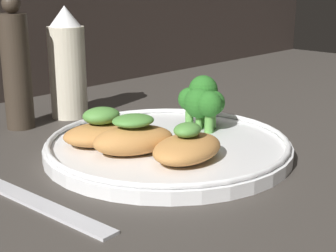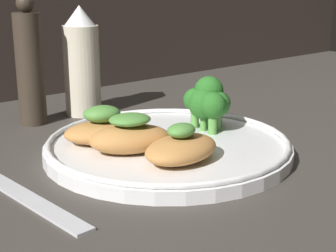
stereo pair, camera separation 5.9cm
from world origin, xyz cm
name	(u,v)px [view 2 (the right image)]	position (x,y,z in cm)	size (l,w,h in cm)	color
ground_plane	(168,158)	(0.00, 0.00, -0.50)	(180.00, 180.00, 1.00)	#3D3833
plate	(168,146)	(0.00, 0.00, 0.99)	(28.41, 28.41, 2.00)	white
grilled_meat_front	(181,147)	(-2.88, -5.53, 2.86)	(9.91, 7.49, 4.02)	#BC7F42
grilled_meat_middle	(132,137)	(-5.34, -0.35, 3.23)	(10.16, 8.16, 4.36)	#BC7F42
grilled_meat_back	(103,129)	(-5.63, 4.99, 3.02)	(10.35, 8.55, 4.34)	#BC7F42
broccoli_bunch	(209,101)	(7.31, 0.83, 5.00)	(6.06, 6.50, 6.59)	#569942
sauce_bottle	(82,63)	(2.12, 22.09, 7.63)	(5.25, 5.25, 15.96)	beige
pepper_grinder	(30,66)	(-5.98, 22.09, 8.18)	(3.74, 3.74, 17.68)	#382D23
fork	(28,197)	(-18.09, -1.48, 0.30)	(3.03, 18.47, 0.60)	silver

